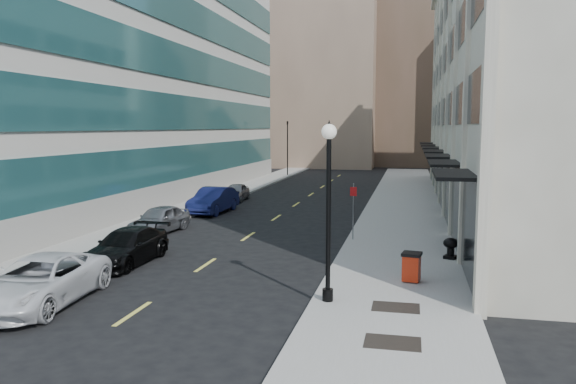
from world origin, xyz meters
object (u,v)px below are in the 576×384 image
at_px(traffic_signal, 287,125).
at_px(urn_planter, 451,246).
at_px(car_black_pickup, 127,247).
at_px(car_grey_sedan, 236,192).
at_px(lamppost, 329,196).
at_px(trash_bin, 411,266).
at_px(car_silver_sedan, 160,219).
at_px(car_white_van, 40,281).
at_px(car_blue_sedan, 213,200).
at_px(sign_post, 353,204).

distance_m(traffic_signal, urn_planter, 40.63).
bearing_deg(urn_planter, traffic_signal, 112.00).
distance_m(car_black_pickup, urn_planter, 13.16).
distance_m(car_grey_sedan, lamppost, 25.36).
height_order(car_grey_sedan, trash_bin, car_grey_sedan).
relative_size(car_silver_sedan, car_grey_sedan, 1.10).
relative_size(car_black_pickup, lamppost, 0.86).
xyz_separation_m(trash_bin, urn_planter, (1.56, 3.85, -0.03)).
bearing_deg(car_white_van, urn_planter, 29.32).
distance_m(car_black_pickup, car_silver_sedan, 6.62).
bearing_deg(car_black_pickup, lamppost, -21.24).
xyz_separation_m(car_white_van, car_blue_sedan, (-1.18, 18.85, 0.07)).
xyz_separation_m(car_blue_sedan, sign_post, (9.68, -7.32, 1.05)).
bearing_deg(car_white_van, car_grey_sedan, 89.53).
relative_size(sign_post, urn_planter, 3.15).
bearing_deg(car_blue_sedan, car_black_pickup, -81.67).
distance_m(traffic_signal, car_grey_sedan, 21.62).
bearing_deg(car_grey_sedan, trash_bin, -61.32).
height_order(car_silver_sedan, car_grey_sedan, car_silver_sedan).
bearing_deg(trash_bin, car_black_pickup, -173.71).
bearing_deg(car_black_pickup, car_white_van, -88.92).
relative_size(car_black_pickup, trash_bin, 4.64).
distance_m(car_white_van, sign_post, 14.37).
bearing_deg(car_silver_sedan, urn_planter, -6.14).
xyz_separation_m(car_white_van, car_grey_sedan, (-1.60, 24.85, -0.10)).
height_order(car_grey_sedan, sign_post, sign_post).
distance_m(car_white_van, trash_bin, 12.15).
relative_size(car_white_van, car_blue_sedan, 1.09).
bearing_deg(car_black_pickup, car_silver_sedan, 105.07).
bearing_deg(car_grey_sedan, urn_planter, -52.41).
xyz_separation_m(car_white_van, car_silver_sedan, (-1.60, 11.85, -0.04)).
xyz_separation_m(lamppost, urn_planter, (4.08, 6.62, -2.74)).
bearing_deg(car_silver_sedan, lamppost, -37.02).
relative_size(trash_bin, lamppost, 0.19).
bearing_deg(traffic_signal, car_black_pickup, -86.74).
distance_m(car_silver_sedan, lamppost, 14.62).
height_order(traffic_signal, trash_bin, traffic_signal).
distance_m(car_black_pickup, trash_bin, 11.27).
bearing_deg(trash_bin, car_silver_sedan, 161.03).
bearing_deg(traffic_signal, car_blue_sedan, -87.63).
distance_m(car_white_van, car_blue_sedan, 18.88).
xyz_separation_m(car_blue_sedan, urn_planter, (13.98, -10.38, -0.14)).
bearing_deg(sign_post, car_grey_sedan, 122.21).
distance_m(car_silver_sedan, sign_post, 10.17).
distance_m(car_white_van, car_black_pickup, 5.43).
relative_size(traffic_signal, sign_post, 2.59).
relative_size(trash_bin, sign_post, 0.38).
xyz_separation_m(car_black_pickup, urn_planter, (12.80, 3.04, -0.02)).
bearing_deg(car_black_pickup, car_grey_sedan, 95.79).
xyz_separation_m(car_white_van, sign_post, (8.50, 11.53, 1.12)).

